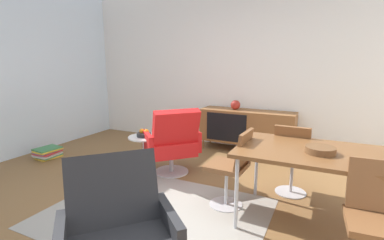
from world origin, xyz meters
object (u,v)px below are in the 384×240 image
at_px(vase_cobalt, 235,105).
at_px(armchair_black_shell, 117,232).
at_px(dining_chair_back_left, 292,157).
at_px(lounge_chair_red, 172,142).
at_px(magazine_stack, 48,153).
at_px(dining_table, 327,156).
at_px(dining_chair_near_window, 232,165).
at_px(fruit_bowl, 144,134).
at_px(wooden_bowl_on_table, 320,150).
at_px(dining_chair_front_right, 376,218).
at_px(side_table_round, 144,150).
at_px(sideboard, 247,127).

relative_size(vase_cobalt, armchair_black_shell, 0.18).
relative_size(dining_chair_back_left, lounge_chair_red, 0.90).
bearing_deg(magazine_stack, dining_table, -3.09).
distance_m(dining_chair_back_left, magazine_stack, 3.75).
xyz_separation_m(dining_chair_near_window, fruit_bowl, (-1.41, 0.41, 0.09)).
xyz_separation_m(dining_table, wooden_bowl_on_table, (-0.06, -0.06, 0.07)).
relative_size(dining_table, magazine_stack, 3.95).
bearing_deg(dining_chair_back_left, dining_table, -57.85).
bearing_deg(fruit_bowl, dining_chair_front_right, -20.09).
distance_m(dining_chair_front_right, armchair_black_shell, 1.78).
distance_m(dining_chair_near_window, magazine_stack, 3.21).
height_order(wooden_bowl_on_table, side_table_round, wooden_bowl_on_table).
xyz_separation_m(sideboard, fruit_bowl, (-1.03, -1.57, 0.12)).
xyz_separation_m(lounge_chair_red, side_table_round, (-0.39, -0.11, -0.15)).
xyz_separation_m(sideboard, dining_chair_back_left, (0.92, -1.42, 0.03)).
height_order(dining_chair_near_window, lounge_chair_red, lounge_chair_red).
bearing_deg(armchair_black_shell, sideboard, 91.48).
xyz_separation_m(vase_cobalt, dining_chair_back_left, (1.13, -1.42, -0.33)).
distance_m(sideboard, armchair_black_shell, 3.46).
relative_size(lounge_chair_red, magazine_stack, 2.34).
bearing_deg(magazine_stack, dining_chair_front_right, -10.00).
bearing_deg(side_table_round, dining_chair_near_window, -16.18).
relative_size(dining_chair_back_left, fruit_bowl, 4.28).
height_order(dining_table, dining_chair_near_window, dining_chair_near_window).
height_order(dining_chair_near_window, magazine_stack, dining_chair_near_window).
height_order(sideboard, wooden_bowl_on_table, wooden_bowl_on_table).
relative_size(wooden_bowl_on_table, dining_chair_back_left, 0.30).
bearing_deg(sideboard, dining_table, -57.27).
distance_m(sideboard, vase_cobalt, 0.42).
height_order(side_table_round, magazine_stack, side_table_round).
bearing_deg(dining_chair_near_window, dining_chair_front_right, -24.26).
relative_size(armchair_black_shell, magazine_stack, 2.34).
distance_m(wooden_bowl_on_table, dining_chair_front_right, 0.71).
bearing_deg(dining_chair_near_window, vase_cobalt, 106.70).
relative_size(dining_chair_near_window, fruit_bowl, 4.28).
relative_size(side_table_round, fruit_bowl, 2.60).
bearing_deg(armchair_black_shell, magazine_stack, 149.48).
height_order(vase_cobalt, wooden_bowl_on_table, vase_cobalt).
height_order(armchair_black_shell, side_table_round, armchair_black_shell).
height_order(dining_chair_back_left, dining_chair_near_window, same).
distance_m(vase_cobalt, magazine_stack, 3.21).
xyz_separation_m(dining_chair_near_window, magazine_stack, (-3.18, 0.22, -0.38)).
bearing_deg(dining_chair_front_right, vase_cobalt, 125.80).
bearing_deg(fruit_bowl, side_table_round, -89.83).
bearing_deg(side_table_round, armchair_black_shell, -59.36).
height_order(dining_chair_near_window, side_table_round, dining_chair_near_window).
distance_m(vase_cobalt, dining_chair_back_left, 1.84).
bearing_deg(sideboard, dining_chair_front_right, -57.49).
relative_size(dining_table, dining_chair_front_right, 1.87).
height_order(dining_chair_near_window, armchair_black_shell, armchair_black_shell).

